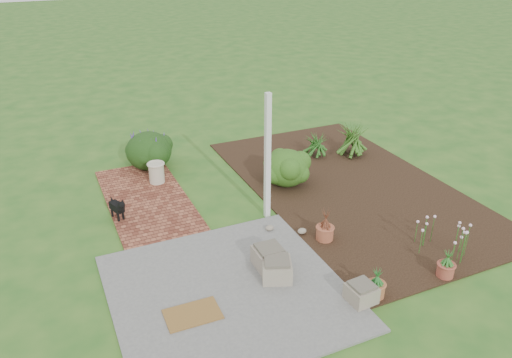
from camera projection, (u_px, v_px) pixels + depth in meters
name	position (u px, v px, depth m)	size (l,w,h in m)	color
ground	(255.00, 222.00, 9.63)	(80.00, 80.00, 0.00)	#245B1C
concrete_patio	(228.00, 291.00, 7.73)	(3.50, 3.50, 0.04)	slate
brick_path	(147.00, 199.00, 10.42)	(1.60, 3.50, 0.04)	brown
garden_bed	(349.00, 186.00, 10.96)	(4.00, 7.00, 0.03)	black
veranda_post	(268.00, 158.00, 9.27)	(0.10, 0.10, 2.50)	white
stone_trough_near	(361.00, 293.00, 7.44)	(0.39, 0.39, 0.26)	gray
stone_trough_mid	(277.00, 270.00, 7.93)	(0.47, 0.47, 0.31)	gray
stone_trough_far	(269.00, 257.00, 8.22)	(0.47, 0.47, 0.32)	gray
coir_doormat	(193.00, 314.00, 7.21)	(0.80, 0.51, 0.02)	brown
black_dog	(118.00, 207.00, 9.54)	(0.26, 0.49, 0.44)	black
cream_ceramic_urn	(157.00, 173.00, 10.99)	(0.34, 0.34, 0.45)	beige
evergreen_shrub	(287.00, 167.00, 10.85)	(0.96, 0.96, 0.81)	#0F410D
agapanthus_clump_back	(352.00, 136.00, 12.29)	(1.11, 1.11, 1.00)	#1B3E0D
agapanthus_clump_front	(316.00, 142.00, 12.25)	(0.83, 0.83, 0.73)	#0F410C
pink_flower_patch	(441.00, 236.00, 8.54)	(0.99, 0.99, 0.63)	#113D0F
terracotta_pot_bronze	(325.00, 233.00, 8.98)	(0.31, 0.31, 0.25)	#A25436
terracotta_pot_small_left	(446.00, 270.00, 8.01)	(0.27, 0.27, 0.22)	#9E4535
terracotta_pot_small_right	(376.00, 289.00, 7.56)	(0.27, 0.27, 0.23)	#A55E38
purple_flowering_bush	(149.00, 150.00, 11.68)	(1.06, 1.06, 0.90)	black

